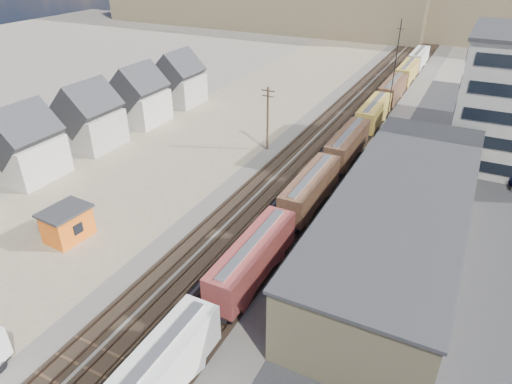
% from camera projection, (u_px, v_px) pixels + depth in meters
% --- Properties ---
extents(ground, '(300.00, 300.00, 0.00)m').
position_uv_depth(ground, '(134.00, 365.00, 35.55)').
color(ground, '#6B6356').
rests_on(ground, ground).
extents(ballast_bed, '(18.00, 200.00, 0.06)m').
position_uv_depth(ballast_bed, '(335.00, 141.00, 74.50)').
color(ballast_bed, '#4C4742').
rests_on(ballast_bed, ground).
extents(dirt_yard, '(24.00, 180.00, 0.03)m').
position_uv_depth(dirt_yard, '(199.00, 141.00, 74.56)').
color(dirt_yard, '#73624F').
rests_on(dirt_yard, ground).
extents(asphalt_lot, '(26.00, 120.00, 0.04)m').
position_uv_depth(asphalt_lot, '(473.00, 218.00, 54.18)').
color(asphalt_lot, '#232326').
rests_on(asphalt_lot, ground).
extents(rail_tracks, '(11.40, 200.00, 0.24)m').
position_uv_depth(rail_tracks, '(332.00, 140.00, 74.68)').
color(rail_tracks, black).
rests_on(rail_tracks, ground).
extents(freight_train, '(3.00, 119.74, 4.46)m').
position_uv_depth(freight_train, '(362.00, 127.00, 72.45)').
color(freight_train, black).
rests_on(freight_train, ground).
extents(warehouse, '(12.40, 40.40, 7.25)m').
position_uv_depth(warehouse, '(401.00, 218.00, 47.37)').
color(warehouse, tan).
rests_on(warehouse, ground).
extents(utility_pole_north, '(2.20, 0.32, 10.00)m').
position_uv_depth(utility_pole_north, '(268.00, 117.00, 69.03)').
color(utility_pole_north, '#382619').
rests_on(utility_pole_north, ground).
extents(radio_mast, '(1.20, 0.16, 18.00)m').
position_uv_depth(radio_mast, '(394.00, 76.00, 75.49)').
color(radio_mast, black).
rests_on(radio_mast, ground).
extents(townhouse_row, '(8.15, 68.16, 10.47)m').
position_uv_depth(townhouse_row, '(59.00, 132.00, 66.26)').
color(townhouse_row, '#B7B2A8').
rests_on(townhouse_row, ground).
extents(maintenance_shed, '(4.24, 5.29, 3.68)m').
position_uv_depth(maintenance_shed, '(67.00, 224.00, 49.65)').
color(maintenance_shed, orange).
rests_on(maintenance_shed, ground).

